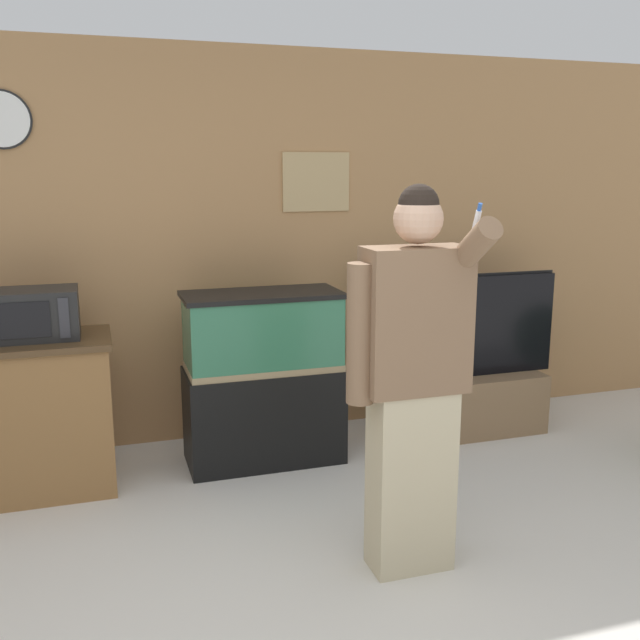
# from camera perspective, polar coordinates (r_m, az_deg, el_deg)

# --- Properties ---
(wall_back_paneled) EXTENTS (10.00, 0.08, 2.60)m
(wall_back_paneled) POSITION_cam_1_polar(r_m,az_deg,el_deg) (4.79, -10.29, 5.61)
(wall_back_paneled) COLOR #A87A4C
(wall_back_paneled) RESTS_ON ground_plane
(microwave) EXTENTS (0.53, 0.34, 0.28)m
(microwave) POSITION_cam_1_polar(r_m,az_deg,el_deg) (4.26, -22.30, 0.43)
(microwave) COLOR black
(microwave) RESTS_ON counter_island
(aquarium_on_stand) EXTENTS (0.97, 0.46, 1.09)m
(aquarium_on_stand) POSITION_cam_1_polar(r_m,az_deg,el_deg) (4.47, -4.57, -4.62)
(aquarium_on_stand) COLOR black
(aquarium_on_stand) RESTS_ON ground_plane
(tv_on_stand) EXTENTS (1.31, 0.40, 1.12)m
(tv_on_stand) POSITION_cam_1_polar(r_m,az_deg,el_deg) (5.08, 11.65, -5.29)
(tv_on_stand) COLOR brown
(tv_on_stand) RESTS_ON ground_plane
(person_standing) EXTENTS (0.55, 0.42, 1.76)m
(person_standing) POSITION_cam_1_polar(r_m,az_deg,el_deg) (3.19, 7.38, -4.59)
(person_standing) COLOR #BCAD89
(person_standing) RESTS_ON ground_plane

